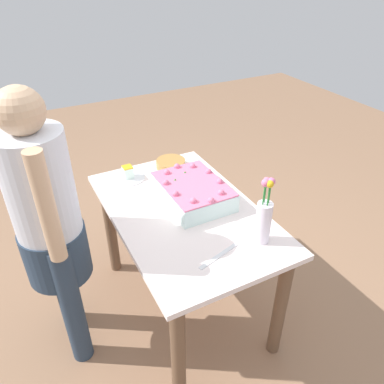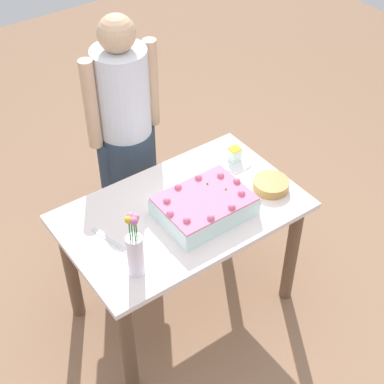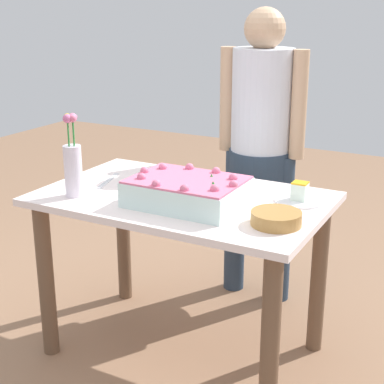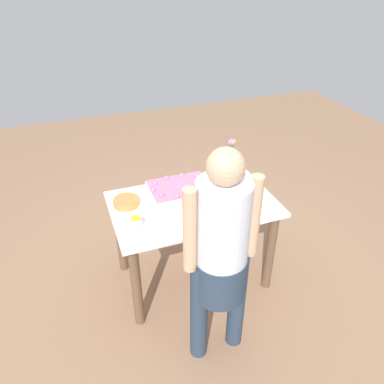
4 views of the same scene
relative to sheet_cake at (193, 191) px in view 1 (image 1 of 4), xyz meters
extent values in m
plane|color=#926C50|center=(-0.07, 0.09, -0.80)|extent=(8.00, 8.00, 0.00)
cube|color=white|center=(-0.07, 0.09, -0.07)|extent=(1.19, 0.74, 0.03)
cylinder|color=brown|center=(-0.59, -0.21, -0.44)|extent=(0.07, 0.07, 0.71)
cylinder|color=brown|center=(0.45, -0.21, -0.44)|extent=(0.07, 0.07, 0.71)
cylinder|color=brown|center=(-0.59, 0.38, -0.44)|extent=(0.07, 0.07, 0.71)
cylinder|color=brown|center=(0.45, 0.38, -0.44)|extent=(0.07, 0.07, 0.71)
cube|color=white|center=(0.00, 0.00, -0.01)|extent=(0.44, 0.32, 0.10)
cube|color=pink|center=(0.00, 0.00, 0.05)|extent=(0.43, 0.32, 0.01)
sphere|color=pink|center=(0.20, 0.00, 0.06)|extent=(0.04, 0.04, 0.04)
sphere|color=pink|center=(0.16, 0.08, 0.06)|extent=(0.04, 0.04, 0.04)
sphere|color=pink|center=(0.06, 0.13, 0.06)|extent=(0.04, 0.04, 0.04)
sphere|color=pink|center=(-0.06, 0.13, 0.06)|extent=(0.04, 0.04, 0.04)
sphere|color=pink|center=(-0.16, 0.08, 0.06)|extent=(0.04, 0.04, 0.04)
sphere|color=pink|center=(-0.20, 0.00, 0.06)|extent=(0.04, 0.04, 0.04)
sphere|color=pink|center=(-0.16, -0.08, 0.06)|extent=(0.04, 0.04, 0.04)
sphere|color=pink|center=(-0.06, -0.13, 0.06)|extent=(0.04, 0.04, 0.04)
sphere|color=pink|center=(0.06, -0.13, 0.06)|extent=(0.04, 0.04, 0.04)
sphere|color=pink|center=(0.16, -0.08, 0.06)|extent=(0.04, 0.04, 0.04)
cone|color=#2D8438|center=(0.07, 0.07, 0.05)|extent=(0.02, 0.02, 0.02)
cone|color=#2D8438|center=(0.12, -0.01, 0.05)|extent=(0.02, 0.02, 0.02)
cylinder|color=white|center=(0.38, 0.24, -0.05)|extent=(0.20, 0.20, 0.01)
cube|color=white|center=(0.38, 0.24, -0.01)|extent=(0.06, 0.06, 0.07)
cube|color=gold|center=(0.38, 0.24, 0.02)|extent=(0.06, 0.06, 0.01)
cube|color=silver|center=(-0.47, 0.11, -0.05)|extent=(0.08, 0.23, 0.00)
cylinder|color=white|center=(-0.47, -0.13, 0.05)|extent=(0.07, 0.07, 0.21)
cylinder|color=#2D8438|center=(-0.45, -0.13, 0.22)|extent=(0.01, 0.01, 0.11)
sphere|color=#E16B8C|center=(-0.45, -0.13, 0.27)|extent=(0.03, 0.03, 0.03)
cylinder|color=#2D8438|center=(-0.46, -0.11, 0.22)|extent=(0.01, 0.01, 0.11)
sphere|color=pink|center=(-0.46, -0.11, 0.27)|extent=(0.04, 0.04, 0.04)
cylinder|color=#2D8438|center=(-0.48, -0.12, 0.22)|extent=(0.01, 0.01, 0.11)
sphere|color=yellow|center=(-0.48, -0.12, 0.27)|extent=(0.03, 0.03, 0.03)
cylinder|color=#2D8438|center=(-0.47, -0.14, 0.22)|extent=(0.01, 0.01, 0.11)
sphere|color=#D3679B|center=(-0.47, -0.14, 0.27)|extent=(0.04, 0.04, 0.04)
cylinder|color=#B27F3F|center=(0.39, -0.05, -0.03)|extent=(0.19, 0.19, 0.05)
cylinder|color=#293A4E|center=(-0.12, 0.76, -0.41)|extent=(0.11, 0.11, 0.78)
cylinder|color=#293A4E|center=(0.14, 0.76, -0.41)|extent=(0.11, 0.11, 0.78)
cylinder|color=#293A4E|center=(0.01, 0.76, -0.14)|extent=(0.32, 0.31, 0.28)
cylinder|color=silver|center=(0.01, 0.76, 0.24)|extent=(0.30, 0.30, 0.52)
sphere|color=tan|center=(0.01, 0.76, 0.59)|extent=(0.20, 0.20, 0.20)
cylinder|color=tan|center=(-0.18, 0.76, 0.24)|extent=(0.08, 0.08, 0.52)
cylinder|color=tan|center=(0.19, 0.76, 0.24)|extent=(0.08, 0.08, 0.52)
camera|label=1|loc=(-1.54, 0.81, 1.12)|focal=35.00mm
camera|label=2|loc=(-1.27, -1.67, 1.94)|focal=55.00mm
camera|label=3|loc=(1.06, -1.94, 0.72)|focal=55.00mm
camera|label=4|loc=(0.71, 2.22, 1.47)|focal=35.00mm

